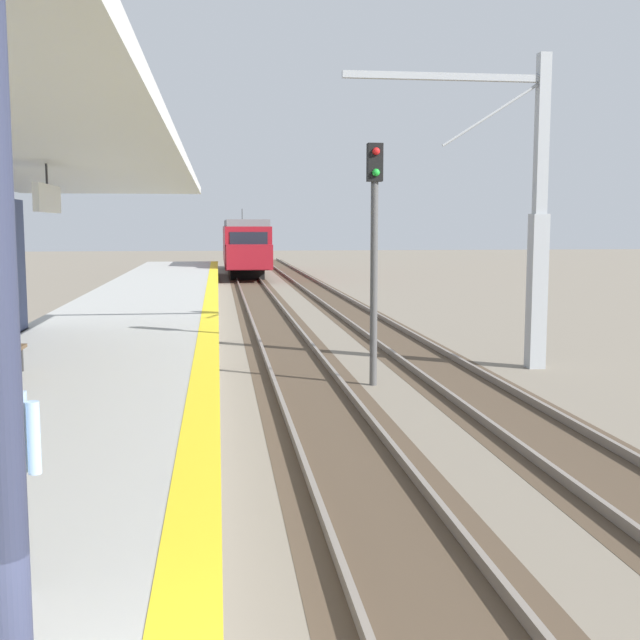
{
  "coord_description": "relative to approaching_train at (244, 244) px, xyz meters",
  "views": [
    {
      "loc": [
        0.0,
        -2.87,
        3.47
      ],
      "look_at": [
        1.47,
        8.67,
        2.1
      ],
      "focal_mm": 45.14,
      "sensor_mm": 36.0,
      "label": 1
    }
  ],
  "objects": [
    {
      "name": "rail_signal_post",
      "position": [
        1.43,
        -41.34,
        1.02
      ],
      "size": [
        0.32,
        0.34,
        5.2
      ],
      "color": "#4C4C4C",
      "rests_on": "ground"
    },
    {
      "name": "catenary_pylon_far_side",
      "position": [
        5.47,
        -39.72,
        1.43
      ],
      "size": [
        5.0,
        0.4,
        7.5
      ],
      "color": "#9EA3A8",
      "rests_on": "ground"
    },
    {
      "name": "approaching_train",
      "position": [
        0.0,
        0.0,
        0.0
      ],
      "size": [
        2.93,
        19.6,
        4.76
      ],
      "color": "maroon",
      "rests_on": "ground"
    },
    {
      "name": "track_pair_nearest_platform",
      "position": [
        -0.0,
        -35.47,
        -2.13
      ],
      "size": [
        2.34,
        120.0,
        0.16
      ],
      "color": "#4C3D2D",
      "rests_on": "ground"
    },
    {
      "name": "track_pair_middle",
      "position": [
        3.4,
        -35.47,
        -2.13
      ],
      "size": [
        2.34,
        120.0,
        0.16
      ],
      "color": "#4C3D2D",
      "rests_on": "ground"
    },
    {
      "name": "station_platform",
      "position": [
        -4.4,
        -39.47,
        -1.73
      ],
      "size": [
        5.0,
        80.0,
        0.91
      ],
      "color": "#A8A8A3",
      "rests_on": "ground"
    }
  ]
}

